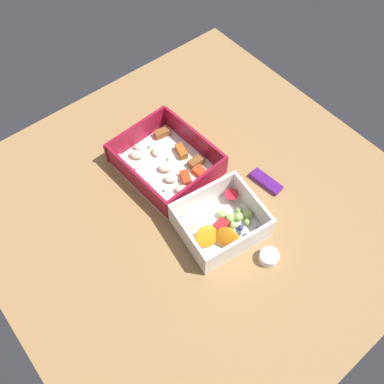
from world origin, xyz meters
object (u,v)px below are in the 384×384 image
pasta_container (167,163)px  candy_bar (266,182)px  paper_cup_liner (269,257)px  fruit_bowl (221,224)px

pasta_container → candy_bar: bearing=36.5°
candy_bar → paper_cup_liner: (12.48, -11.75, 0.41)cm
pasta_container → fruit_bowl: fruit_bowl is taller
fruit_bowl → paper_cup_liner: 10.79cm
pasta_container → fruit_bowl: (18.20, -0.98, 0.38)cm
pasta_container → paper_cup_liner: 28.65cm
pasta_container → candy_bar: pasta_container is taller
fruit_bowl → paper_cup_liner: fruit_bowl is taller
fruit_bowl → paper_cup_liner: size_ratio=4.69×
paper_cup_liner → fruit_bowl: bearing=-165.7°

